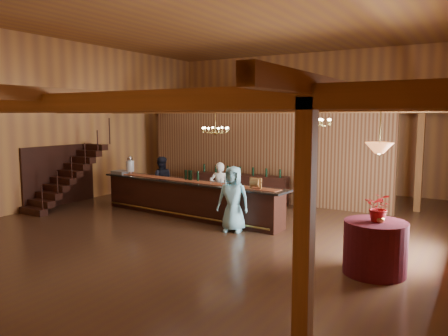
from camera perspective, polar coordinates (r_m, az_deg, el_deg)
The scene contains 28 objects.
floor at distance 12.28m, azimuth -0.48°, elevation -7.22°, with size 14.00×14.00×0.00m, color #462B1D.
ceiling at distance 12.17m, azimuth -0.51°, elevation 18.77°, with size 14.00×14.00×0.00m, color #A36B2F.
wall_back at distance 18.25m, azimuth 11.13°, elevation 6.00°, with size 12.00×0.10×5.50m, color #C2823F.
wall_left at distance 15.89m, azimuth -19.37°, elevation 5.63°, with size 0.10×14.00×5.50m, color #C2823F.
beam_grid at distance 12.35m, azimuth 0.75°, elevation 8.03°, with size 11.90×13.90×0.39m.
support_posts at distance 11.57m, azimuth -1.78°, elevation -0.04°, with size 9.20×10.20×3.20m.
partition_wall at distance 15.29m, azimuth 4.77°, elevation 1.45°, with size 9.00×0.18×3.10m, color brown.
staircase at distance 15.13m, azimuth -19.92°, elevation -1.10°, with size 1.00×2.80×2.00m.
backroom_boxes at distance 17.14m, azimuth 8.32°, elevation -1.45°, with size 4.10×0.60×1.10m.
tasting_bar at distance 12.99m, azimuth -4.67°, elevation -4.00°, with size 6.49×1.33×1.09m.
beverage_dispenser at distance 14.66m, azimuth -12.18°, elevation 0.34°, with size 0.26×0.26×0.60m.
glass_rack_tray at distance 14.85m, azimuth -13.24°, elevation -0.53°, with size 0.50×0.50×0.10m, color gray.
raffle_drum at distance 11.47m, azimuth 4.16°, elevation -1.88°, with size 0.34×0.24×0.30m.
bar_bottle_0 at distance 13.10m, azimuth -5.02°, elevation -0.90°, with size 0.07×0.07×0.30m, color black.
bar_bottle_1 at distance 13.01m, azimuth -4.56°, elevation -0.95°, with size 0.07×0.07×0.30m, color black.
bar_bottle_2 at distance 12.98m, azimuth -4.35°, elevation -0.97°, with size 0.07×0.07×0.30m, color black.
bar_bottle_3 at distance 12.81m, azimuth -3.43°, elevation -1.07°, with size 0.07×0.07×0.30m, color black.
backbar_shelf at distance 15.20m, azimuth 2.13°, elevation -2.64°, with size 3.39×0.53×0.95m, color black.
round_table at distance 8.87m, azimuth 19.12°, elevation -9.80°, with size 1.17×1.17×1.01m, color #4E111C.
chandelier_left at distance 13.18m, azimuth -1.13°, elevation 5.02°, with size 0.80×0.80×0.79m.
chandelier_right at distance 11.28m, azimuth 11.79°, elevation 5.92°, with size 0.80×0.80×0.52m.
pendant_lamp at distance 8.53m, azimuth 19.62°, elevation 2.50°, with size 0.52×0.52×0.90m.
bartender at distance 13.27m, azimuth -0.55°, elevation -2.65°, with size 0.58×0.38×1.59m, color white.
staff_second at distance 14.68m, azimuth -8.23°, elevation -1.70°, with size 0.80×0.62×1.64m, color black.
guest at distance 11.28m, azimuth 1.20°, elevation -4.06°, with size 0.83×0.54×1.71m, color #8CD8EA.
floor_plant at distance 13.93m, azimuth 10.53°, elevation -3.31°, with size 0.61×0.49×1.11m, color #3D642D.
table_flowers at distance 8.66m, azimuth 19.65°, elevation -4.87°, with size 0.50×0.43×0.56m, color #A11316.
table_vase at distance 8.63m, azimuth 19.67°, elevation -5.81°, with size 0.15×0.15×0.29m, color #A18A41.
Camera 1 is at (6.22, -10.16, 3.00)m, focal length 35.00 mm.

